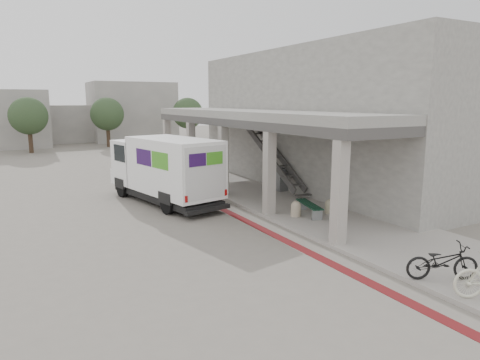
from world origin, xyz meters
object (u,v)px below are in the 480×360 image
fedex_truck (164,168)px  utility_cabinet (281,179)px  bench (309,207)px  bicycle_black (442,262)px

fedex_truck → utility_cabinet: 5.83m
utility_cabinet → bench: bearing=-106.8°
utility_cabinet → bicycle_black: 11.12m
fedex_truck → utility_cabinet: bearing=-19.1°
bench → utility_cabinet: size_ratio=1.72×
bench → fedex_truck: bearing=144.2°
fedex_truck → bicycle_black: (3.22, -11.55, -0.97)m
bench → bicycle_black: (-0.88, -6.46, 0.15)m
fedex_truck → bench: size_ratio=3.72×
fedex_truck → bicycle_black: fedex_truck is taller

